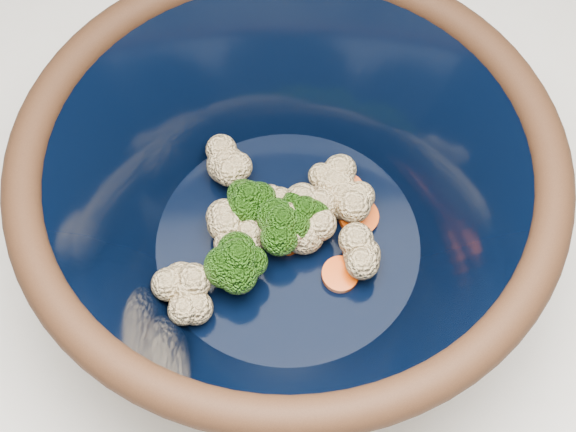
% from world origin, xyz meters
% --- Properties ---
extents(mixing_bowl, '(0.42, 0.42, 0.17)m').
position_xyz_m(mixing_bowl, '(-0.10, 0.06, 0.99)').
color(mixing_bowl, black).
rests_on(mixing_bowl, counter).
extents(vegetable_pile, '(0.17, 0.15, 0.05)m').
position_xyz_m(vegetable_pile, '(-0.11, 0.06, 0.96)').
color(vegetable_pile, '#608442').
rests_on(vegetable_pile, mixing_bowl).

